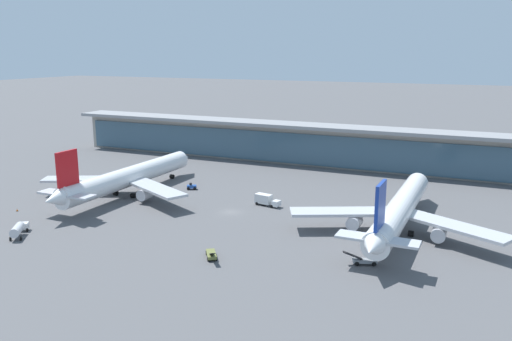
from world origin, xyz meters
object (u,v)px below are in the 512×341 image
(service_truck_mid_apron_blue, at_px, (192,187))
(service_truck_by_tail_olive, at_px, (211,254))
(service_truck_near_nose_white, at_px, (19,229))
(airliner_left_stand, at_px, (127,177))
(safety_cone_alpha, at_px, (17,210))
(service_truck_under_wing_grey, at_px, (364,261))
(airliner_centre_stand, at_px, (399,210))
(service_truck_on_taxiway_white, at_px, (266,200))

(service_truck_mid_apron_blue, height_order, service_truck_by_tail_olive, service_truck_by_tail_olive)
(service_truck_near_nose_white, distance_m, service_truck_mid_apron_blue, 53.93)
(airliner_left_stand, xyz_separation_m, service_truck_mid_apron_blue, (13.57, 13.36, -4.52))
(safety_cone_alpha, bearing_deg, service_truck_by_tail_olive, -6.67)
(service_truck_under_wing_grey, bearing_deg, service_truck_mid_apron_blue, 149.49)
(airliner_centre_stand, xyz_separation_m, service_truck_by_tail_olive, (-32.08, -31.52, -4.58))
(service_truck_near_nose_white, xyz_separation_m, service_truck_by_tail_olive, (46.32, 6.54, -0.90))
(airliner_centre_stand, distance_m, service_truck_under_wing_grey, 22.71)
(airliner_centre_stand, height_order, service_truck_on_taxiway_white, airliner_centre_stand)
(service_truck_under_wing_grey, height_order, service_truck_by_tail_olive, same)
(service_truck_by_tail_olive, height_order, safety_cone_alpha, service_truck_by_tail_olive)
(airliner_centre_stand, relative_size, service_truck_by_tail_olive, 10.07)
(service_truck_by_tail_olive, bearing_deg, service_truck_under_wing_grey, 18.06)
(service_truck_near_nose_white, bearing_deg, service_truck_on_taxiway_white, 47.35)
(airliner_centre_stand, xyz_separation_m, service_truck_under_wing_grey, (-3.01, -22.04, -4.58))
(service_truck_mid_apron_blue, bearing_deg, airliner_left_stand, -135.46)
(service_truck_by_tail_olive, relative_size, service_truck_on_taxiway_white, 0.84)
(service_truck_near_nose_white, relative_size, service_truck_by_tail_olive, 1.32)
(service_truck_mid_apron_blue, bearing_deg, service_truck_by_tail_olive, -54.88)
(service_truck_under_wing_grey, height_order, safety_cone_alpha, service_truck_under_wing_grey)
(service_truck_mid_apron_blue, relative_size, service_truck_on_taxiway_white, 0.44)
(service_truck_mid_apron_blue, relative_size, service_truck_by_tail_olive, 0.52)
(service_truck_mid_apron_blue, height_order, service_truck_on_taxiway_white, service_truck_on_taxiway_white)
(airliner_centre_stand, height_order, service_truck_under_wing_grey, airliner_centre_stand)
(service_truck_by_tail_olive, distance_m, service_truck_on_taxiway_white, 39.15)
(service_truck_by_tail_olive, bearing_deg, airliner_centre_stand, 44.50)
(service_truck_under_wing_grey, bearing_deg, service_truck_near_nose_white, -168.01)
(airliner_left_stand, distance_m, service_truck_mid_apron_blue, 19.57)
(airliner_centre_stand, bearing_deg, service_truck_near_nose_white, -154.11)
(airliner_centre_stand, bearing_deg, service_truck_on_taxiway_white, 168.63)
(service_truck_near_nose_white, bearing_deg, service_truck_mid_apron_blue, 74.55)
(service_truck_near_nose_white, bearing_deg, airliner_centre_stand, 25.89)
(safety_cone_alpha, bearing_deg, airliner_left_stand, 55.77)
(airliner_left_stand, xyz_separation_m, service_truck_by_tail_olive, (45.53, -32.08, -4.58))
(service_truck_on_taxiway_white, bearing_deg, service_truck_by_tail_olive, -83.41)
(service_truck_by_tail_olive, xyz_separation_m, safety_cone_alpha, (-62.38, 7.30, -0.49))
(airliner_left_stand, xyz_separation_m, service_truck_under_wing_grey, (74.60, -22.60, -4.58))
(airliner_centre_stand, distance_m, service_truck_mid_apron_blue, 65.69)
(airliner_left_stand, bearing_deg, service_truck_mid_apron_blue, 44.54)
(service_truck_on_taxiway_white, relative_size, safety_cone_alpha, 10.85)
(airliner_left_stand, height_order, service_truck_near_nose_white, airliner_left_stand)
(service_truck_under_wing_grey, distance_m, service_truck_by_tail_olive, 30.57)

